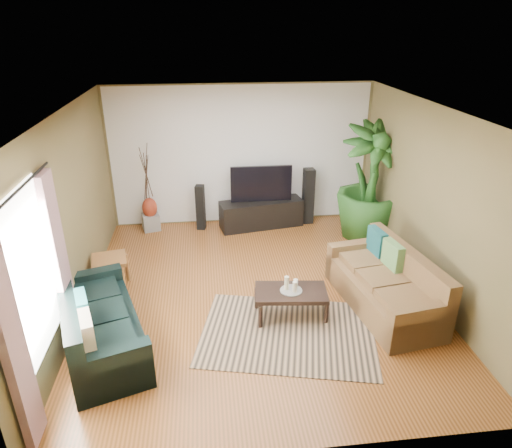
{
  "coord_description": "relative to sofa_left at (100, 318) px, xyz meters",
  "views": [
    {
      "loc": [
        -0.69,
        -5.75,
        3.76
      ],
      "look_at": [
        0.0,
        0.2,
        1.05
      ],
      "focal_mm": 32.0,
      "sensor_mm": 36.0,
      "label": 1
    }
  ],
  "objects": [
    {
      "name": "floor",
      "position": [
        2.05,
        0.97,
        -0.42
      ],
      "size": [
        5.5,
        5.5,
        0.0
      ],
      "primitive_type": "plane",
      "color": "brown",
      "rests_on": "ground"
    },
    {
      "name": "ceiling",
      "position": [
        2.05,
        0.97,
        2.28
      ],
      "size": [
        5.5,
        5.5,
        0.0
      ],
      "primitive_type": "plane",
      "rotation": [
        3.14,
        0.0,
        0.0
      ],
      "color": "white",
      "rests_on": "ground"
    },
    {
      "name": "wall_back",
      "position": [
        2.05,
        3.72,
        0.93
      ],
      "size": [
        5.0,
        0.0,
        5.0
      ],
      "primitive_type": "plane",
      "rotation": [
        1.57,
        0.0,
        0.0
      ],
      "color": "brown",
      "rests_on": "ground"
    },
    {
      "name": "wall_front",
      "position": [
        2.05,
        -1.78,
        0.93
      ],
      "size": [
        5.0,
        0.0,
        5.0
      ],
      "primitive_type": "plane",
      "rotation": [
        -1.57,
        0.0,
        0.0
      ],
      "color": "brown",
      "rests_on": "ground"
    },
    {
      "name": "wall_left",
      "position": [
        -0.45,
        0.97,
        0.92
      ],
      "size": [
        0.0,
        5.5,
        5.5
      ],
      "primitive_type": "plane",
      "rotation": [
        1.57,
        0.0,
        1.57
      ],
      "color": "brown",
      "rests_on": "ground"
    },
    {
      "name": "wall_right",
      "position": [
        4.55,
        0.97,
        0.92
      ],
      "size": [
        0.0,
        5.5,
        5.5
      ],
      "primitive_type": "plane",
      "rotation": [
        1.57,
        0.0,
        -1.57
      ],
      "color": "brown",
      "rests_on": "ground"
    },
    {
      "name": "backwall_panel",
      "position": [
        2.05,
        3.71,
        0.93
      ],
      "size": [
        4.9,
        0.0,
        4.9
      ],
      "primitive_type": "plane",
      "rotation": [
        1.57,
        0.0,
        0.0
      ],
      "color": "white",
      "rests_on": "ground"
    },
    {
      "name": "window_pane",
      "position": [
        -0.43,
        -0.63,
        0.97
      ],
      "size": [
        0.0,
        1.8,
        1.8
      ],
      "primitive_type": "plane",
      "rotation": [
        1.57,
        0.0,
        1.57
      ],
      "color": "white",
      "rests_on": "ground"
    },
    {
      "name": "curtain_near",
      "position": [
        -0.38,
        -1.38,
        0.72
      ],
      "size": [
        0.08,
        0.35,
        2.2
      ],
      "primitive_type": "cube",
      "color": "gray",
      "rests_on": "ground"
    },
    {
      "name": "curtain_far",
      "position": [
        -0.38,
        0.12,
        0.72
      ],
      "size": [
        0.08,
        0.35,
        2.2
      ],
      "primitive_type": "cube",
      "color": "gray",
      "rests_on": "ground"
    },
    {
      "name": "curtain_rod",
      "position": [
        -0.38,
        -0.63,
        1.87
      ],
      "size": [
        0.03,
        1.9,
        0.03
      ],
      "primitive_type": "cylinder",
      "rotation": [
        1.57,
        0.0,
        0.0
      ],
      "color": "black",
      "rests_on": "ground"
    },
    {
      "name": "sofa_left",
      "position": [
        0.0,
        0.0,
        0.0
      ],
      "size": [
        1.42,
        2.13,
        0.85
      ],
      "primitive_type": "cube",
      "rotation": [
        0.0,
        0.0,
        1.89
      ],
      "color": "black",
      "rests_on": "floor"
    },
    {
      "name": "sofa_right",
      "position": [
        3.76,
        0.43,
        0.0
      ],
      "size": [
        1.17,
        2.07,
        0.85
      ],
      "primitive_type": "cube",
      "rotation": [
        0.0,
        0.0,
        -1.41
      ],
      "color": "brown",
      "rests_on": "floor"
    },
    {
      "name": "area_rug",
      "position": [
        2.33,
        -0.02,
        -0.42
      ],
      "size": [
        2.54,
        2.05,
        0.01
      ],
      "primitive_type": "cube",
      "rotation": [
        0.0,
        0.0,
        -0.23
      ],
      "color": "#A1825E",
      "rests_on": "floor"
    },
    {
      "name": "coffee_table",
      "position": [
        2.44,
        0.37,
        -0.23
      ],
      "size": [
        1.02,
        0.63,
        0.4
      ],
      "primitive_type": "cube",
      "rotation": [
        0.0,
        0.0,
        -0.11
      ],
      "color": "black",
      "rests_on": "floor"
    },
    {
      "name": "candle_tray",
      "position": [
        2.44,
        0.37,
        -0.02
      ],
      "size": [
        0.3,
        0.3,
        0.01
      ],
      "primitive_type": "cylinder",
      "color": "gray",
      "rests_on": "coffee_table"
    },
    {
      "name": "candle_tall",
      "position": [
        2.38,
        0.4,
        0.08
      ],
      "size": [
        0.06,
        0.06,
        0.19
      ],
      "primitive_type": "cylinder",
      "color": "beige",
      "rests_on": "candle_tray"
    },
    {
      "name": "candle_mid",
      "position": [
        2.48,
        0.33,
        0.06
      ],
      "size": [
        0.06,
        0.06,
        0.15
      ],
      "primitive_type": "cylinder",
      "color": "white",
      "rests_on": "candle_tray"
    },
    {
      "name": "candle_short",
      "position": [
        2.51,
        0.43,
        0.05
      ],
      "size": [
        0.06,
        0.06,
        0.12
      ],
      "primitive_type": "cylinder",
      "color": "beige",
      "rests_on": "candle_tray"
    },
    {
      "name": "tv_stand",
      "position": [
        2.41,
        3.38,
        -0.16
      ],
      "size": [
        1.66,
        0.75,
        0.53
      ],
      "primitive_type": "cube",
      "rotation": [
        0.0,
        0.0,
        0.17
      ],
      "color": "black",
      "rests_on": "floor"
    },
    {
      "name": "television",
      "position": [
        2.41,
        3.4,
        0.45
      ],
      "size": [
        1.17,
        0.06,
        0.69
      ],
      "primitive_type": "cube",
      "color": "black",
      "rests_on": "tv_stand"
    },
    {
      "name": "speaker_left",
      "position": [
        1.23,
        3.41,
        0.02
      ],
      "size": [
        0.19,
        0.2,
        0.88
      ],
      "primitive_type": "cube",
      "rotation": [
        0.0,
        0.0,
        -0.19
      ],
      "color": "black",
      "rests_on": "floor"
    },
    {
      "name": "speaker_right",
      "position": [
        3.36,
        3.47,
        0.13
      ],
      "size": [
        0.21,
        0.23,
        1.11
      ],
      "primitive_type": "cube",
      "rotation": [
        0.0,
        0.0,
        0.05
      ],
      "color": "black",
      "rests_on": "floor"
    },
    {
      "name": "potted_plant",
      "position": [
        4.3,
        2.7,
        0.64
      ],
      "size": [
        1.3,
        1.3,
        2.13
      ],
      "primitive_type": "imported",
      "rotation": [
        0.0,
        0.0,
        0.1
      ],
      "color": "#1F4D19",
      "rests_on": "floor"
    },
    {
      "name": "plant_pot",
      "position": [
        4.3,
        2.7,
        -0.27
      ],
      "size": [
        0.39,
        0.39,
        0.31
      ],
      "primitive_type": "cylinder",
      "color": "black",
      "rests_on": "floor"
    },
    {
      "name": "pedestal",
      "position": [
        0.27,
        3.47,
        -0.27
      ],
      "size": [
        0.38,
        0.38,
        0.31
      ],
      "primitive_type": "cube",
      "rotation": [
        0.0,
        0.0,
        0.26
      ],
      "color": "gray",
      "rests_on": "floor"
    },
    {
      "name": "vase",
      "position": [
        0.27,
        3.47,
        0.03
      ],
      "size": [
        0.28,
        0.28,
        0.4
      ],
      "primitive_type": "ellipsoid",
      "color": "maroon",
      "rests_on": "pedestal"
    },
    {
      "name": "side_table",
      "position": [
        -0.12,
        1.36,
        -0.16
      ],
      "size": [
        0.58,
        0.58,
        0.52
      ],
      "primitive_type": "cube",
      "rotation": [
        0.0,
        0.0,
        0.2
      ],
      "color": "brown",
      "rests_on": "floor"
    }
  ]
}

